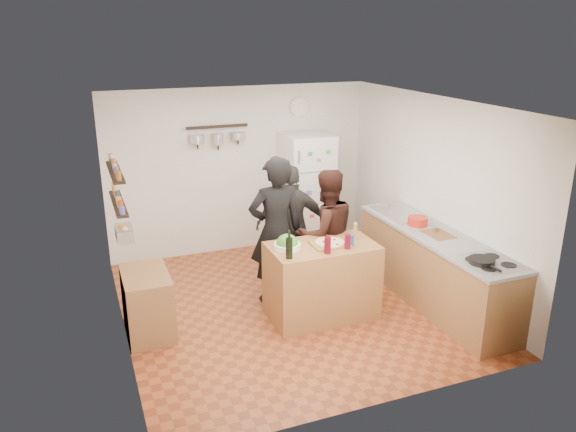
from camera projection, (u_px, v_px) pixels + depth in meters
name	position (u px, v px, depth m)	size (l,w,h in m)	color
room_shell	(280.00, 201.00, 6.97)	(4.20, 4.20, 4.20)	brown
prep_island	(322.00, 281.00, 6.64)	(1.25, 0.72, 0.91)	#9B6139
pizza_board	(329.00, 244.00, 6.50)	(0.42, 0.34, 0.02)	olive
pizza	(329.00, 242.00, 6.50)	(0.34, 0.34, 0.02)	beige
salad_bowl	(287.00, 246.00, 6.39)	(0.31, 0.31, 0.06)	white
wine_bottle	(289.00, 248.00, 6.09)	(0.08, 0.08, 0.23)	black
wine_glass_near	(327.00, 245.00, 6.24)	(0.08, 0.08, 0.19)	#540714
wine_glass_far	(348.00, 241.00, 6.37)	(0.07, 0.07, 0.17)	#5D0817
pepper_mill	(355.00, 232.00, 6.67)	(0.05, 0.05, 0.16)	olive
salt_canister	(351.00, 240.00, 6.47)	(0.08, 0.08, 0.13)	navy
person_left	(276.00, 231.00, 6.88)	(0.68, 0.45, 1.87)	black
person_center	(326.00, 234.00, 7.04)	(0.81, 0.63, 1.67)	black
person_back	(292.00, 225.00, 7.44)	(0.95, 0.40, 1.62)	#2D2B28
counter_run	(434.00, 269.00, 6.98)	(0.63, 2.63, 0.90)	#9E7042
stove_top	(490.00, 263.00, 5.99)	(0.60, 0.62, 0.02)	white
skillet	(482.00, 261.00, 5.97)	(0.28, 0.28, 0.05)	black
sink	(400.00, 213.00, 7.58)	(0.50, 0.80, 0.03)	silver
cutting_board	(438.00, 235.00, 6.81)	(0.30, 0.40, 0.02)	brown
red_bowl	(418.00, 221.00, 7.11)	(0.25, 0.25, 0.11)	red
fridge	(307.00, 192.00, 8.61)	(0.70, 0.68, 1.80)	white
wall_clock	(299.00, 107.00, 8.50)	(0.30, 0.30, 0.03)	silver
spice_shelf_lower	(118.00, 203.00, 6.06)	(0.12, 1.00, 0.03)	black
spice_shelf_upper	(115.00, 172.00, 5.95)	(0.12, 1.00, 0.03)	black
produce_basket	(124.00, 233.00, 6.18)	(0.18, 0.35, 0.14)	silver
side_table	(148.00, 303.00, 6.29)	(0.50, 0.80, 0.73)	#9B6B41
pot_rack	(217.00, 127.00, 8.05)	(0.90, 0.04, 0.04)	black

